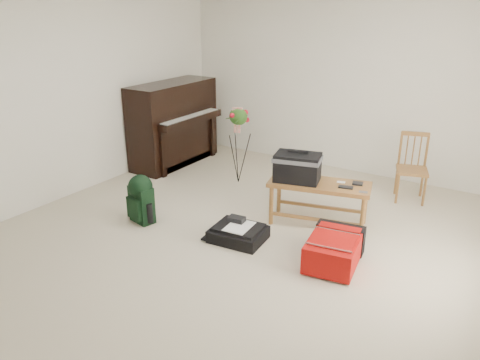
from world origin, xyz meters
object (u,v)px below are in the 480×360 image
Objects in this scene: red_suitcase at (336,247)px; flower_stand at (238,146)px; piano at (174,125)px; green_backpack at (141,197)px; bench at (305,171)px; dining_chair at (413,168)px; black_duffel at (238,233)px.

flower_stand reaches higher than red_suitcase.
piano is 2.14m from green_backpack.
dining_chair is at bearing 42.08° from bench.
green_backpack is at bearing -117.45° from flower_stand.
dining_chair is 2.00m from red_suitcase.
flower_stand is (-0.94, 1.44, 0.45)m from black_duffel.
black_duffel is (-0.37, -0.81, -0.52)m from bench.
red_suitcase is at bearing -24.25° from piano.
piano reaches higher than flower_stand.
red_suitcase is at bearing -113.87° from dining_chair.
red_suitcase is 0.68× the size of flower_stand.
dining_chair is 2.28m from flower_stand.
piano is 2.53× the size of black_duffel.
dining_chair is 1.15× the size of red_suitcase.
piano is 2.01× the size of red_suitcase.
green_backpack is 0.52× the size of flower_stand.
red_suitcase is at bearing -52.59° from flower_stand.
red_suitcase is at bearing 21.80° from green_backpack.
piano is 1.38× the size of flower_stand.
piano is at bearing 170.37° from dining_chair.
black_duffel is (-1.03, -0.15, -0.07)m from red_suitcase.
green_backpack is (-2.41, -2.35, -0.10)m from dining_chair.
green_backpack is (-1.17, -0.23, 0.23)m from black_duffel.
red_suitcase is (-0.21, -1.97, -0.26)m from dining_chair.
bench reaches higher than dining_chair.
bench is 2.01× the size of black_duffel.
red_suitcase is 2.39m from flower_stand.
flower_stand is (0.24, 1.66, 0.22)m from green_backpack.
dining_chair is 0.79× the size of flower_stand.
bench reaches higher than black_duffel.
bench is 1.59m from dining_chair.
bench is at bearing 59.88° from black_duffel.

